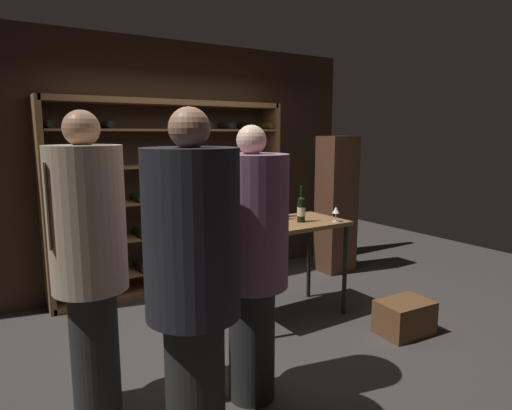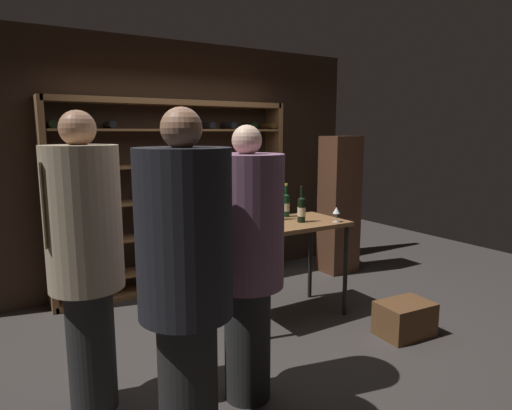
{
  "view_description": "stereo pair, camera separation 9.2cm",
  "coord_description": "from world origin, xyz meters",
  "px_view_note": "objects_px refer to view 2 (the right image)",
  "views": [
    {
      "loc": [
        -2.01,
        -3.24,
        1.81
      ],
      "look_at": [
        0.22,
        0.24,
        1.13
      ],
      "focal_mm": 31.09,
      "sensor_mm": 36.0,
      "label": 1
    },
    {
      "loc": [
        -1.93,
        -3.29,
        1.81
      ],
      "look_at": [
        0.22,
        0.24,
        1.13
      ],
      "focal_mm": 31.09,
      "sensor_mm": 36.0,
      "label": 2
    }
  ],
  "objects_px": {
    "tasting_table": "(282,233)",
    "wine_bottle_green_slim": "(286,205)",
    "display_cabinet": "(339,205)",
    "person_guest_blue_shirt": "(185,273)",
    "wine_bottle_black_capsule": "(276,206)",
    "person_guest_khaki": "(85,251)",
    "person_bystander_red_print": "(247,253)",
    "wine_crate": "(405,319)",
    "wine_glass_stemmed_center": "(336,211)",
    "wine_bottle_amber_reserve": "(302,209)",
    "wine_rack": "(176,197)"
  },
  "relations": [
    {
      "from": "tasting_table",
      "to": "wine_bottle_green_slim",
      "type": "relative_size",
      "value": 3.65
    },
    {
      "from": "tasting_table",
      "to": "display_cabinet",
      "type": "bearing_deg",
      "value": 29.56
    },
    {
      "from": "person_guest_blue_shirt",
      "to": "wine_bottle_black_capsule",
      "type": "relative_size",
      "value": 5.15
    },
    {
      "from": "person_guest_khaki",
      "to": "person_bystander_red_print",
      "type": "xyz_separation_m",
      "value": [
        0.93,
        -0.42,
        -0.05
      ]
    },
    {
      "from": "tasting_table",
      "to": "wine_bottle_green_slim",
      "type": "distance_m",
      "value": 0.39
    },
    {
      "from": "wine_crate",
      "to": "person_bystander_red_print",
      "type": "bearing_deg",
      "value": -177.47
    },
    {
      "from": "person_bystander_red_print",
      "to": "wine_glass_stemmed_center",
      "type": "bearing_deg",
      "value": 102.86
    },
    {
      "from": "wine_bottle_green_slim",
      "to": "person_guest_khaki",
      "type": "bearing_deg",
      "value": -159.44
    },
    {
      "from": "person_guest_khaki",
      "to": "person_guest_blue_shirt",
      "type": "relative_size",
      "value": 1.0
    },
    {
      "from": "wine_glass_stemmed_center",
      "to": "wine_bottle_black_capsule",
      "type": "bearing_deg",
      "value": 139.23
    },
    {
      "from": "wine_crate",
      "to": "wine_glass_stemmed_center",
      "type": "distance_m",
      "value": 1.15
    },
    {
      "from": "person_guest_blue_shirt",
      "to": "wine_glass_stemmed_center",
      "type": "xyz_separation_m",
      "value": [
        1.98,
        1.03,
        -0.0
      ]
    },
    {
      "from": "tasting_table",
      "to": "display_cabinet",
      "type": "distance_m",
      "value": 1.71
    },
    {
      "from": "tasting_table",
      "to": "person_guest_khaki",
      "type": "distance_m",
      "value": 1.98
    },
    {
      "from": "tasting_table",
      "to": "wine_bottle_black_capsule",
      "type": "bearing_deg",
      "value": 80.2
    },
    {
      "from": "wine_bottle_green_slim",
      "to": "display_cabinet",
      "type": "bearing_deg",
      "value": 25.54
    },
    {
      "from": "display_cabinet",
      "to": "person_guest_khaki",
      "type": "bearing_deg",
      "value": -157.51
    },
    {
      "from": "person_bystander_red_print",
      "to": "wine_bottle_amber_reserve",
      "type": "distance_m",
      "value": 1.45
    },
    {
      "from": "wine_crate",
      "to": "display_cabinet",
      "type": "xyz_separation_m",
      "value": [
        0.76,
        1.75,
        0.73
      ]
    },
    {
      "from": "wine_bottle_green_slim",
      "to": "wine_rack",
      "type": "bearing_deg",
      "value": 123.03
    },
    {
      "from": "wine_crate",
      "to": "wine_bottle_amber_reserve",
      "type": "xyz_separation_m",
      "value": [
        -0.55,
        0.83,
        0.93
      ]
    },
    {
      "from": "tasting_table",
      "to": "person_bystander_red_print",
      "type": "relative_size",
      "value": 0.68
    },
    {
      "from": "wine_rack",
      "to": "person_bystander_red_print",
      "type": "xyz_separation_m",
      "value": [
        -0.42,
        -2.36,
        -0.05
      ]
    },
    {
      "from": "tasting_table",
      "to": "wine_bottle_black_capsule",
      "type": "relative_size",
      "value": 3.33
    },
    {
      "from": "person_guest_blue_shirt",
      "to": "display_cabinet",
      "type": "height_order",
      "value": "person_guest_blue_shirt"
    },
    {
      "from": "wine_rack",
      "to": "wine_bottle_green_slim",
      "type": "relative_size",
      "value": 8.09
    },
    {
      "from": "person_guest_blue_shirt",
      "to": "wine_rack",
      "type": "bearing_deg",
      "value": 39.76
    },
    {
      "from": "wine_bottle_amber_reserve",
      "to": "wine_bottle_black_capsule",
      "type": "bearing_deg",
      "value": 125.86
    },
    {
      "from": "display_cabinet",
      "to": "wine_bottle_black_capsule",
      "type": "height_order",
      "value": "display_cabinet"
    },
    {
      "from": "tasting_table",
      "to": "wine_bottle_black_capsule",
      "type": "height_order",
      "value": "wine_bottle_black_capsule"
    },
    {
      "from": "wine_bottle_amber_reserve",
      "to": "display_cabinet",
      "type": "bearing_deg",
      "value": 34.94
    },
    {
      "from": "wine_rack",
      "to": "wine_bottle_green_slim",
      "type": "distance_m",
      "value": 1.37
    },
    {
      "from": "display_cabinet",
      "to": "wine_bottle_amber_reserve",
      "type": "relative_size",
      "value": 5.01
    },
    {
      "from": "wine_bottle_black_capsule",
      "to": "wine_glass_stemmed_center",
      "type": "height_order",
      "value": "wine_bottle_black_capsule"
    },
    {
      "from": "tasting_table",
      "to": "wine_bottle_black_capsule",
      "type": "xyz_separation_m",
      "value": [
        0.03,
        0.15,
        0.25
      ]
    },
    {
      "from": "wine_bottle_amber_reserve",
      "to": "wine_bottle_green_slim",
      "type": "bearing_deg",
      "value": 83.69
    },
    {
      "from": "person_guest_blue_shirt",
      "to": "person_bystander_red_print",
      "type": "bearing_deg",
      "value": -1.99
    },
    {
      "from": "wine_bottle_green_slim",
      "to": "wine_glass_stemmed_center",
      "type": "height_order",
      "value": "wine_bottle_green_slim"
    },
    {
      "from": "wine_bottle_green_slim",
      "to": "tasting_table",
      "type": "bearing_deg",
      "value": -132.4
    },
    {
      "from": "tasting_table",
      "to": "wine_bottle_amber_reserve",
      "type": "bearing_deg",
      "value": -20.85
    },
    {
      "from": "tasting_table",
      "to": "wine_glass_stemmed_center",
      "type": "xyz_separation_m",
      "value": [
        0.47,
        -0.24,
        0.21
      ]
    },
    {
      "from": "person_bystander_red_print",
      "to": "display_cabinet",
      "type": "bearing_deg",
      "value": 112.22
    },
    {
      "from": "wine_rack",
      "to": "wine_crate",
      "type": "distance_m",
      "value": 2.77
    },
    {
      "from": "person_guest_blue_shirt",
      "to": "display_cabinet",
      "type": "relative_size",
      "value": 1.1
    },
    {
      "from": "person_guest_khaki",
      "to": "wine_bottle_black_capsule",
      "type": "height_order",
      "value": "person_guest_khaki"
    },
    {
      "from": "wine_crate",
      "to": "wine_bottle_amber_reserve",
      "type": "relative_size",
      "value": 1.36
    },
    {
      "from": "wine_bottle_amber_reserve",
      "to": "wine_crate",
      "type": "bearing_deg",
      "value": -56.62
    },
    {
      "from": "display_cabinet",
      "to": "wine_rack",
      "type": "bearing_deg",
      "value": 164.99
    },
    {
      "from": "wine_bottle_green_slim",
      "to": "wine_glass_stemmed_center",
      "type": "bearing_deg",
      "value": -61.52
    },
    {
      "from": "person_guest_khaki",
      "to": "wine_bottle_amber_reserve",
      "type": "xyz_separation_m",
      "value": [
        2.07,
        0.48,
        0.01
      ]
    }
  ]
}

